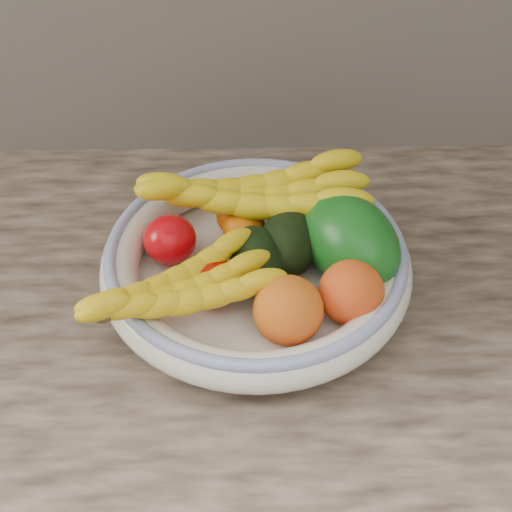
% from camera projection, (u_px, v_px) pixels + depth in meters
% --- Properties ---
extents(kitchen_counter, '(2.44, 0.66, 1.40)m').
position_uv_depth(kitchen_counter, '(256.00, 451.00, 1.25)').
color(kitchen_counter, brown).
rests_on(kitchen_counter, ground).
extents(fruit_bowl, '(0.39, 0.39, 0.08)m').
position_uv_depth(fruit_bowl, '(256.00, 263.00, 0.89)').
color(fruit_bowl, silver).
rests_on(fruit_bowl, kitchen_counter).
extents(clementine_back_left, '(0.07, 0.07, 0.05)m').
position_uv_depth(clementine_back_left, '(237.00, 216.00, 0.95)').
color(clementine_back_left, '#DC5A04').
rests_on(clementine_back_left, fruit_bowl).
extents(clementine_back_right, '(0.06, 0.06, 0.05)m').
position_uv_depth(clementine_back_right, '(287.00, 203.00, 0.97)').
color(clementine_back_right, '#FD5005').
rests_on(clementine_back_right, fruit_bowl).
extents(clementine_back_mid, '(0.07, 0.07, 0.05)m').
position_uv_depth(clementine_back_mid, '(244.00, 228.00, 0.93)').
color(clementine_back_mid, orange).
rests_on(clementine_back_mid, fruit_bowl).
extents(tomato_left, '(0.08, 0.08, 0.06)m').
position_uv_depth(tomato_left, '(170.00, 240.00, 0.91)').
color(tomato_left, red).
rests_on(tomato_left, fruit_bowl).
extents(tomato_near_left, '(0.08, 0.08, 0.06)m').
position_uv_depth(tomato_near_left, '(208.00, 282.00, 0.85)').
color(tomato_near_left, '#B00E00').
rests_on(tomato_near_left, fruit_bowl).
extents(avocado_center, '(0.09, 0.11, 0.07)m').
position_uv_depth(avocado_center, '(257.00, 259.00, 0.88)').
color(avocado_center, black).
rests_on(avocado_center, fruit_bowl).
extents(avocado_right, '(0.10, 0.12, 0.08)m').
position_uv_depth(avocado_right, '(290.00, 242.00, 0.90)').
color(avocado_right, black).
rests_on(avocado_right, fruit_bowl).
extents(green_mango, '(0.19, 0.20, 0.14)m').
position_uv_depth(green_mango, '(349.00, 240.00, 0.88)').
color(green_mango, '#0F5414').
rests_on(green_mango, fruit_bowl).
extents(peach_front, '(0.09, 0.09, 0.08)m').
position_uv_depth(peach_front, '(288.00, 310.00, 0.81)').
color(peach_front, orange).
rests_on(peach_front, fruit_bowl).
extents(peach_right, '(0.10, 0.10, 0.08)m').
position_uv_depth(peach_right, '(351.00, 292.00, 0.83)').
color(peach_right, orange).
rests_on(peach_right, fruit_bowl).
extents(banana_bunch_back, '(0.32, 0.13, 0.09)m').
position_uv_depth(banana_bunch_back, '(253.00, 199.00, 0.92)').
color(banana_bunch_back, yellow).
rests_on(banana_bunch_back, fruit_bowl).
extents(banana_bunch_front, '(0.27, 0.21, 0.07)m').
position_uv_depth(banana_bunch_front, '(179.00, 294.00, 0.81)').
color(banana_bunch_front, yellow).
rests_on(banana_bunch_front, fruit_bowl).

